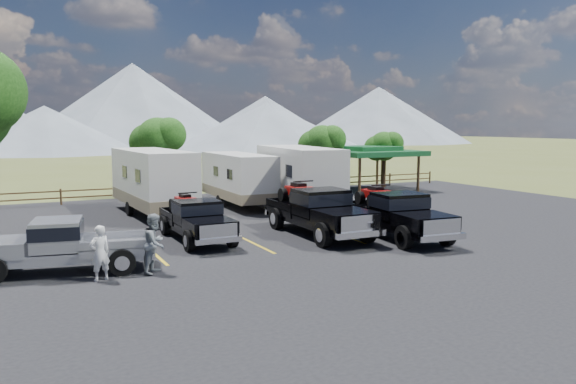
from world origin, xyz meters
name	(u,v)px	position (x,y,z in m)	size (l,w,h in m)	color
ground	(339,256)	(0.00, 0.00, 0.00)	(320.00, 320.00, 0.00)	#515925
asphalt_lot	(301,241)	(0.00, 3.00, 0.02)	(44.00, 34.00, 0.04)	black
stall_lines	(290,236)	(0.00, 4.00, 0.04)	(12.12, 5.50, 0.01)	gold
tree_ne_a	(322,143)	(8.97, 17.01, 3.48)	(3.11, 2.92, 4.76)	black
tree_ne_b	(384,146)	(14.98, 18.01, 3.13)	(2.77, 2.59, 4.27)	black
tree_north	(158,139)	(-2.03, 19.02, 3.83)	(3.46, 3.24, 5.25)	black
rail_fence	(220,187)	(2.00, 18.50, 0.61)	(36.12, 0.12, 1.00)	#4F3A21
pavilion	(369,152)	(13.00, 17.00, 2.79)	(6.20, 6.20, 3.22)	#4F3A21
mountain_range	(24,109)	(-7.63, 105.98, 7.87)	(209.00, 71.00, 20.00)	slate
rig_left	(196,219)	(-3.88, 4.93, 0.94)	(1.98, 5.62, 1.88)	black
rig_center	(318,210)	(1.16, 3.69, 1.12)	(2.42, 6.74, 2.24)	black
rig_right	(396,213)	(3.88, 1.80, 1.06)	(2.70, 6.53, 2.13)	black
trailer_left	(153,181)	(-3.92, 12.32, 1.83)	(2.91, 9.84, 3.42)	silver
trailer_center	(238,179)	(1.30, 13.39, 1.64)	(2.43, 8.77, 3.05)	silver
trailer_right	(299,177)	(3.99, 10.91, 1.86)	(3.57, 10.07, 3.48)	silver
pickup_silver	(63,245)	(-9.22, 1.88, 0.94)	(6.01, 2.85, 1.73)	#919399
person_a	(100,253)	(-8.29, 0.39, 0.90)	(0.62, 0.41, 1.71)	silver
person_b	(155,243)	(-6.57, 0.56, 1.00)	(0.93, 0.73, 1.92)	gray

